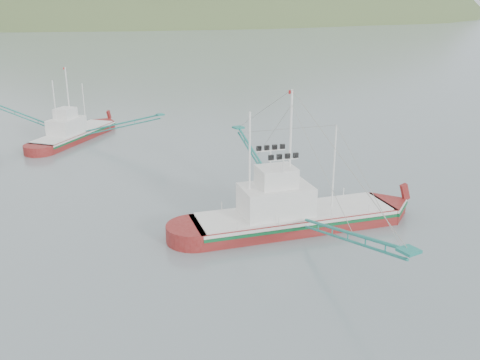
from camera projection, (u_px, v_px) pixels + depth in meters
ground at (281, 241)px, 40.71m from camera, size 1200.00×1200.00×0.00m
main_boat at (293, 202)px, 42.45m from camera, size 17.01×29.32×12.06m
bg_boat_far at (73, 124)px, 69.12m from camera, size 20.00×21.74×10.20m
headland_right at (224, 18)px, 506.45m from camera, size 684.00×432.00×306.00m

